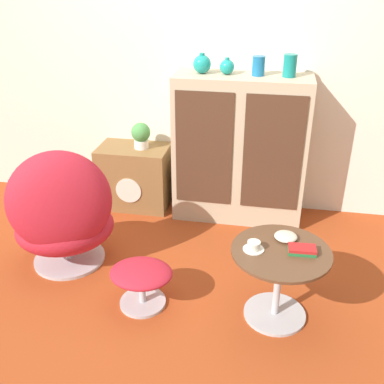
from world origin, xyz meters
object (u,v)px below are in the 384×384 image
object	(u,v)px
ottoman	(141,277)
coffee_table	(279,274)
egg_chair	(63,216)
vase_leftmost	(202,64)
book_stack	(302,250)
bowl	(286,236)
vase_inner_left	(227,67)
teacup	(254,247)
potted_plant	(141,135)
sideboard	(240,149)
vase_inner_right	(259,66)
vase_rightmost	(290,66)
tv_console	(135,176)

from	to	relation	value
ottoman	coffee_table	size ratio (longest dim) A/B	0.68
coffee_table	egg_chair	bearing A→B (deg)	170.05
vase_leftmost	book_stack	xyz separation A→B (m)	(0.80, -1.24, -0.78)
vase_leftmost	bowl	xyz separation A→B (m)	(0.70, -1.11, -0.78)
vase_inner_left	bowl	distance (m)	1.44
ottoman	teacup	world-z (taller)	teacup
ottoman	potted_plant	bearing A→B (deg)	105.41
book_stack	bowl	bearing A→B (deg)	125.62
ottoman	sideboard	bearing A→B (deg)	69.20
vase_inner_right	coffee_table	bearing A→B (deg)	-78.59
potted_plant	book_stack	size ratio (longest dim) A/B	1.38
vase_inner_left	book_stack	world-z (taller)	vase_inner_left
teacup	bowl	distance (m)	0.24
coffee_table	vase_leftmost	size ratio (longest dim) A/B	3.81
vase_inner_left	potted_plant	size ratio (longest dim) A/B	0.56
ottoman	vase_rightmost	xyz separation A→B (m)	(0.83, 1.29, 1.09)
vase_leftmost	teacup	size ratio (longest dim) A/B	1.24
tv_console	ottoman	bearing A→B (deg)	-71.49
sideboard	vase_leftmost	bearing A→B (deg)	179.31
coffee_table	potted_plant	xyz separation A→B (m)	(-1.20, 1.25, 0.36)
egg_chair	vase_inner_right	distance (m)	1.80
ottoman	vase_inner_right	size ratio (longest dim) A/B	2.79
tv_console	book_stack	xyz separation A→B (m)	(1.39, -1.25, 0.23)
sideboard	book_stack	size ratio (longest dim) A/B	7.49
egg_chair	ottoman	bearing A→B (deg)	-25.53
ottoman	vase_leftmost	size ratio (longest dim) A/B	2.61
sideboard	ottoman	world-z (taller)	sideboard
vase_leftmost	book_stack	distance (m)	1.66
tv_console	egg_chair	distance (m)	1.02
vase_leftmost	bowl	world-z (taller)	vase_leftmost
ottoman	vase_rightmost	distance (m)	1.88
vase_inner_left	teacup	world-z (taller)	vase_inner_left
coffee_table	vase_leftmost	world-z (taller)	vase_leftmost
teacup	sideboard	bearing A→B (deg)	98.99
vase_rightmost	potted_plant	world-z (taller)	vase_rightmost
tv_console	potted_plant	distance (m)	0.41
vase_rightmost	vase_leftmost	bearing A→B (deg)	180.00
sideboard	vase_rightmost	distance (m)	0.77
coffee_table	vase_leftmost	bearing A→B (deg)	118.77
vase_inner_right	book_stack	xyz separation A→B (m)	(0.37, -1.24, -0.78)
sideboard	vase_inner_left	distance (m)	0.68
sideboard	coffee_table	world-z (taller)	sideboard
potted_plant	vase_inner_right	bearing A→B (deg)	-0.71
coffee_table	teacup	size ratio (longest dim) A/B	4.73
ottoman	vase_inner_left	size ratio (longest dim) A/B	3.17
tv_console	vase_inner_right	distance (m)	1.44
vase_inner_right	potted_plant	size ratio (longest dim) A/B	0.64
tv_console	ottoman	distance (m)	1.37
vase_rightmost	book_stack	bearing A→B (deg)	-83.75
potted_plant	vase_inner_left	bearing A→B (deg)	-0.95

